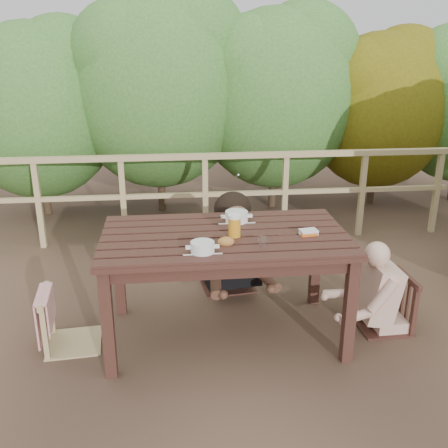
{
  "coord_description": "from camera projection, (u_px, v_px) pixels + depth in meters",
  "views": [
    {
      "loc": [
        -0.38,
        -3.49,
        2.18
      ],
      "look_at": [
        0.0,
        0.05,
        0.9
      ],
      "focal_mm": 41.44,
      "sensor_mm": 36.0,
      "label": 1
    }
  ],
  "objects": [
    {
      "name": "tumbler",
      "position": [
        263.0,
        243.0,
        3.54
      ],
      "size": [
        0.06,
        0.06,
        0.07
      ],
      "primitive_type": "cylinder",
      "color": "white",
      "rests_on": "table"
    },
    {
      "name": "beer_glass",
      "position": [
        234.0,
        227.0,
        3.68
      ],
      "size": [
        0.09,
        0.09,
        0.18
      ],
      "primitive_type": "cylinder",
      "color": "gold",
      "rests_on": "table"
    },
    {
      "name": "butter_tub",
      "position": [
        308.0,
        233.0,
        3.73
      ],
      "size": [
        0.14,
        0.11,
        0.05
      ],
      "primitive_type": "cube",
      "rotation": [
        0.0,
        0.0,
        0.13
      ],
      "color": "white",
      "rests_on": "table"
    },
    {
      "name": "bread_roll",
      "position": [
        226.0,
        242.0,
        3.56
      ],
      "size": [
        0.12,
        0.09,
        0.07
      ],
      "primitive_type": "ellipsoid",
      "color": "#A77030",
      "rests_on": "table"
    },
    {
      "name": "soup_near",
      "position": [
        202.0,
        248.0,
        3.42
      ],
      "size": [
        0.27,
        0.27,
        0.09
      ],
      "primitive_type": "cylinder",
      "color": "silver",
      "rests_on": "table"
    },
    {
      "name": "diner_right",
      "position": [
        393.0,
        257.0,
        3.96
      ],
      "size": [
        0.61,
        0.5,
        1.2
      ],
      "primitive_type": null,
      "rotation": [
        0.0,
        0.0,
        1.6
      ],
      "color": "#D1A48F",
      "rests_on": "ground"
    },
    {
      "name": "hedge_row",
      "position": [
        229.0,
        62.0,
        6.43
      ],
      "size": [
        6.6,
        1.6,
        3.8
      ],
      "primitive_type": null,
      "color": "#386529",
      "rests_on": "ground"
    },
    {
      "name": "chair_far",
      "position": [
        227.0,
        239.0,
        4.68
      ],
      "size": [
        0.52,
        0.52,
        0.93
      ],
      "primitive_type": "cube",
      "rotation": [
        0.0,
        0.0,
        0.14
      ],
      "color": "#331B15",
      "rests_on": "ground"
    },
    {
      "name": "table",
      "position": [
        225.0,
        287.0,
        3.9
      ],
      "size": [
        1.79,
        1.0,
        0.83
      ],
      "primitive_type": "cube",
      "color": "#331B15",
      "rests_on": "ground"
    },
    {
      "name": "chair_left",
      "position": [
        69.0,
        294.0,
        3.78
      ],
      "size": [
        0.45,
        0.45,
        0.83
      ],
      "primitive_type": "cube",
      "rotation": [
        0.0,
        0.0,
        1.66
      ],
      "color": "tan",
      "rests_on": "ground"
    },
    {
      "name": "soup_far",
      "position": [
        236.0,
        217.0,
        3.99
      ],
      "size": [
        0.3,
        0.3,
        0.1
      ],
      "primitive_type": "cylinder",
      "color": "white",
      "rests_on": "table"
    },
    {
      "name": "railing",
      "position": [
        205.0,
        198.0,
        5.74
      ],
      "size": [
        5.6,
        0.1,
        1.01
      ],
      "primitive_type": "cube",
      "color": "tan",
      "rests_on": "ground"
    },
    {
      "name": "chair_right",
      "position": [
        386.0,
        280.0,
        4.02
      ],
      "size": [
        0.42,
        0.42,
        0.82
      ],
      "primitive_type": "cube",
      "rotation": [
        0.0,
        0.0,
        -1.54
      ],
      "color": "#331B15",
      "rests_on": "ground"
    },
    {
      "name": "ground",
      "position": [
        225.0,
        334.0,
        4.04
      ],
      "size": [
        60.0,
        60.0,
        0.0
      ],
      "primitive_type": "plane",
      "color": "brown",
      "rests_on": "ground"
    },
    {
      "name": "woman",
      "position": [
        227.0,
        211.0,
        4.61
      ],
      "size": [
        0.68,
        0.79,
        1.45
      ],
      "primitive_type": null,
      "rotation": [
        0.0,
        0.0,
        3.28
      ],
      "color": "black",
      "rests_on": "ground"
    }
  ]
}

